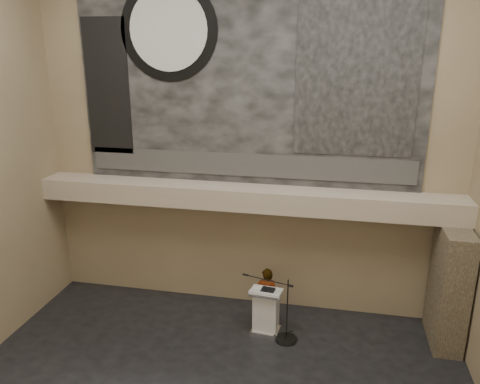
# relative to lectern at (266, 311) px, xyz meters

# --- Properties ---
(wall_back) EXTENTS (10.00, 0.02, 8.50)m
(wall_back) POSITION_rel_lectern_xyz_m (-0.72, 1.32, 3.70)
(wall_back) COLOR #7E6950
(wall_back) RESTS_ON floor
(wall_front) EXTENTS (10.00, 0.02, 8.50)m
(wall_front) POSITION_rel_lectern_xyz_m (-0.72, -6.68, 3.70)
(wall_front) COLOR #7E6950
(wall_front) RESTS_ON floor
(soffit) EXTENTS (10.00, 0.80, 0.50)m
(soffit) POSITION_rel_lectern_xyz_m (-0.72, 0.92, 2.40)
(soffit) COLOR #A0907C
(soffit) RESTS_ON wall_back
(sprinkler_left) EXTENTS (0.04, 0.04, 0.06)m
(sprinkler_left) POSITION_rel_lectern_xyz_m (-2.32, 0.87, 2.12)
(sprinkler_left) COLOR #B2893D
(sprinkler_left) RESTS_ON soffit
(sprinkler_right) EXTENTS (0.04, 0.04, 0.06)m
(sprinkler_right) POSITION_rel_lectern_xyz_m (1.18, 0.87, 2.12)
(sprinkler_right) COLOR #B2893D
(sprinkler_right) RESTS_ON soffit
(banner) EXTENTS (8.00, 0.05, 5.00)m
(banner) POSITION_rel_lectern_xyz_m (-0.72, 1.29, 5.15)
(banner) COLOR black
(banner) RESTS_ON wall_back
(banner_text_strip) EXTENTS (7.76, 0.02, 0.55)m
(banner_text_strip) POSITION_rel_lectern_xyz_m (-0.72, 1.25, 3.10)
(banner_text_strip) COLOR #303030
(banner_text_strip) RESTS_ON banner
(banner_clock_rim) EXTENTS (2.30, 0.02, 2.30)m
(banner_clock_rim) POSITION_rel_lectern_xyz_m (-2.52, 1.25, 6.15)
(banner_clock_rim) COLOR black
(banner_clock_rim) RESTS_ON banner
(banner_clock_face) EXTENTS (1.84, 0.02, 1.84)m
(banner_clock_face) POSITION_rel_lectern_xyz_m (-2.52, 1.23, 6.15)
(banner_clock_face) COLOR silver
(banner_clock_face) RESTS_ON banner
(banner_building_print) EXTENTS (2.60, 0.02, 3.60)m
(banner_building_print) POSITION_rel_lectern_xyz_m (1.68, 1.25, 5.25)
(banner_building_print) COLOR black
(banner_building_print) RESTS_ON banner
(banner_brick_print) EXTENTS (1.10, 0.02, 3.20)m
(banner_brick_print) POSITION_rel_lectern_xyz_m (-4.12, 1.25, 4.85)
(banner_brick_print) COLOR black
(banner_brick_print) RESTS_ON banner
(stone_pier) EXTENTS (0.60, 1.40, 2.70)m
(stone_pier) POSITION_rel_lectern_xyz_m (3.93, 0.47, 0.80)
(stone_pier) COLOR #3F3527
(stone_pier) RESTS_ON floor
(lectern) EXTENTS (0.75, 0.57, 1.13)m
(lectern) POSITION_rel_lectern_xyz_m (0.00, 0.00, 0.00)
(lectern) COLOR silver
(lectern) RESTS_ON floor
(binder) EXTENTS (0.32, 0.27, 0.04)m
(binder) POSITION_rel_lectern_xyz_m (0.04, -0.05, 0.56)
(binder) COLOR black
(binder) RESTS_ON lectern
(papers) EXTENTS (0.32, 0.38, 0.00)m
(papers) POSITION_rel_lectern_xyz_m (-0.17, -0.03, 0.55)
(papers) COLOR white
(papers) RESTS_ON lectern
(speaker_person) EXTENTS (0.55, 0.38, 1.44)m
(speaker_person) POSITION_rel_lectern_xyz_m (-0.04, 0.36, 0.17)
(speaker_person) COLOR silver
(speaker_person) RESTS_ON floor
(mic_stand) EXTENTS (1.31, 0.57, 1.51)m
(mic_stand) POSITION_rel_lectern_xyz_m (0.47, -0.21, -0.34)
(mic_stand) COLOR black
(mic_stand) RESTS_ON floor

